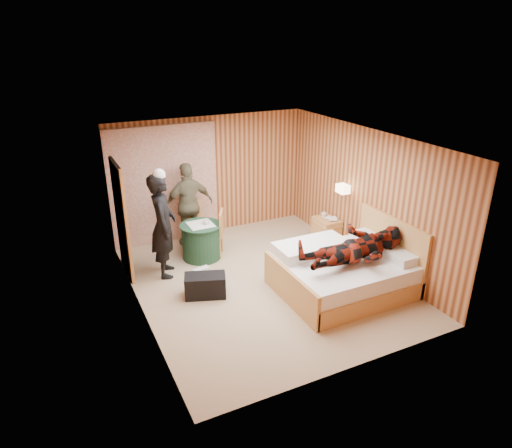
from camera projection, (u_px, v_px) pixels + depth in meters
name	position (u px, v px, depth m)	size (l,w,h in m)	color
floor	(263.00, 281.00, 7.99)	(4.20, 5.00, 0.01)	tan
ceiling	(264.00, 140.00, 7.03)	(4.20, 5.00, 0.01)	white
wall_back	(210.00, 176.00, 9.59)	(4.20, 0.02, 2.50)	#C57E4B
wall_left	(135.00, 238.00, 6.67)	(0.02, 5.00, 2.50)	#C57E4B
wall_right	(365.00, 197.00, 8.36)	(0.02, 5.00, 2.50)	#C57E4B
curtain	(164.00, 185.00, 9.15)	(2.20, 0.08, 2.40)	beige
doorway	(121.00, 220.00, 7.93)	(0.06, 0.90, 2.05)	black
wall_lamp	(343.00, 189.00, 8.64)	(0.26, 0.24, 0.16)	gold
bed	(344.00, 271.00, 7.64)	(2.12, 1.67, 1.15)	tan
nightstand	(326.00, 231.00, 9.34)	(0.42, 0.56, 0.54)	tan
round_table	(201.00, 241.00, 8.72)	(0.79, 0.79, 0.70)	#20462F
chair_far	(191.00, 220.00, 9.18)	(0.51, 0.51, 0.93)	tan
chair_near	(216.00, 230.00, 8.75)	(0.56, 0.56, 0.91)	tan
duffel_bag	(205.00, 286.00, 7.49)	(0.67, 0.36, 0.38)	black
sneaker_left	(201.00, 272.00, 8.18)	(0.30, 0.12, 0.13)	silver
sneaker_right	(202.00, 259.00, 8.65)	(0.25, 0.10, 0.11)	silver
woman_standing	(163.00, 226.00, 7.90)	(0.68, 0.45, 1.88)	black
man_at_table	(189.00, 205.00, 9.07)	(1.01, 0.42, 1.72)	brown
man_on_bed	(358.00, 240.00, 7.20)	(1.77, 0.67, 0.86)	#681509
book_lower	(329.00, 219.00, 9.19)	(0.17, 0.22, 0.02)	silver
book_upper	(329.00, 218.00, 9.18)	(0.16, 0.22, 0.02)	silver
cup_nightstand	(324.00, 215.00, 9.33)	(0.10, 0.10, 0.09)	silver
cup_table	(206.00, 222.00, 8.57)	(0.12, 0.12, 0.10)	silver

